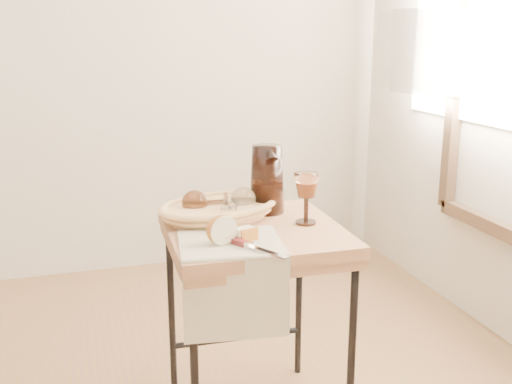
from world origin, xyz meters
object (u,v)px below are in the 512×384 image
object	(u,v)px
goblet_lying_b	(237,203)
table_knife	(251,246)
bread_basket	(219,210)
tea_towel	(230,243)
goblet_lying_a	(208,202)
apple_half	(221,229)
wine_goblet	(306,198)
pitcher	(267,179)
side_table	(254,327)

from	to	relation	value
goblet_lying_b	table_knife	xyz separation A→B (m)	(-0.04, -0.31, -0.04)
bread_basket	tea_towel	bearing A→B (deg)	-113.71
goblet_lying_a	apple_half	xyz separation A→B (m)	(-0.02, -0.27, -0.01)
wine_goblet	pitcher	bearing A→B (deg)	115.61
wine_goblet	goblet_lying_b	bearing A→B (deg)	149.47
goblet_lying_b	table_knife	world-z (taller)	goblet_lying_b
bread_basket	apple_half	xyz separation A→B (m)	(-0.06, -0.26, 0.02)
side_table	tea_towel	distance (m)	0.39
pitcher	wine_goblet	size ratio (longest dim) A/B	1.60
apple_half	tea_towel	bearing A→B (deg)	-8.85
table_knife	bread_basket	bearing A→B (deg)	151.99
goblet_lying_b	pitcher	world-z (taller)	pitcher
table_knife	pitcher	bearing A→B (deg)	125.32
table_knife	apple_half	bearing A→B (deg)	-165.66
side_table	goblet_lying_a	bearing A→B (deg)	129.07
bread_basket	wine_goblet	size ratio (longest dim) A/B	2.20
side_table	pitcher	size ratio (longest dim) A/B	2.55
tea_towel	goblet_lying_b	distance (m)	0.25
side_table	wine_goblet	size ratio (longest dim) A/B	4.08
tea_towel	table_knife	size ratio (longest dim) A/B	1.26
side_table	goblet_lying_a	size ratio (longest dim) A/B	5.02
side_table	table_knife	world-z (taller)	table_knife
goblet_lying_a	pitcher	bearing A→B (deg)	-173.83
tea_towel	table_knife	distance (m)	0.09
goblet_lying_b	side_table	bearing A→B (deg)	-123.71
goblet_lying_a	table_knife	world-z (taller)	goblet_lying_a
bread_basket	goblet_lying_b	size ratio (longest dim) A/B	2.69
side_table	pitcher	distance (m)	0.49
goblet_lying_a	bread_basket	bearing A→B (deg)	157.07
wine_goblet	table_knife	size ratio (longest dim) A/B	0.72
bread_basket	apple_half	size ratio (longest dim) A/B	4.04
pitcher	apple_half	xyz separation A→B (m)	(-0.23, -0.28, -0.07)
side_table	pitcher	xyz separation A→B (m)	(0.09, 0.15, 0.46)
side_table	tea_towel	size ratio (longest dim) A/B	2.32
side_table	goblet_lying_b	distance (m)	0.41
bread_basket	goblet_lying_a	xyz separation A→B (m)	(-0.03, 0.02, 0.03)
apple_half	wine_goblet	bearing A→B (deg)	5.79
wine_goblet	table_knife	distance (m)	0.31
bread_basket	pitcher	size ratio (longest dim) A/B	1.38
bread_basket	pitcher	distance (m)	0.20
goblet_lying_a	table_knife	size ratio (longest dim) A/B	0.58
side_table	bread_basket	distance (m)	0.40
goblet_lying_b	tea_towel	bearing A→B (deg)	-158.21
side_table	pitcher	bearing A→B (deg)	58.96
pitcher	apple_half	size ratio (longest dim) A/B	2.93
table_knife	tea_towel	bearing A→B (deg)	178.60
side_table	table_knife	size ratio (longest dim) A/B	2.93
bread_basket	side_table	bearing A→B (deg)	-74.08
bread_basket	table_knife	size ratio (longest dim) A/B	1.58
bread_basket	apple_half	world-z (taller)	apple_half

